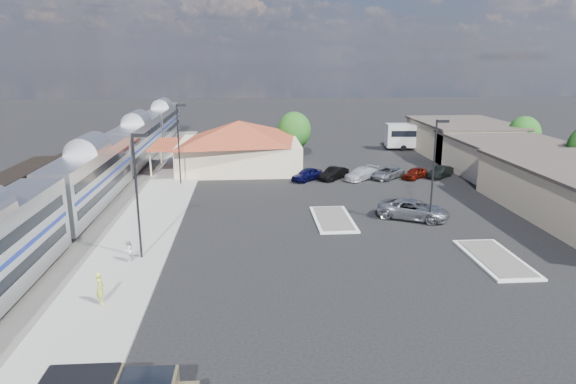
{
  "coord_description": "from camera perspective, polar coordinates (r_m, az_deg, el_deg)",
  "views": [
    {
      "loc": [
        -3.22,
        -40.64,
        13.93
      ],
      "look_at": [
        -0.03,
        1.36,
        2.8
      ],
      "focal_mm": 32.0,
      "sensor_mm": 36.0,
      "label": 1
    }
  ],
  "objects": [
    {
      "name": "ground",
      "position": [
        43.08,
        0.17,
        -4.06
      ],
      "size": [
        280.0,
        280.0,
        0.0
      ],
      "primitive_type": "plane",
      "color": "black",
      "rests_on": "ground"
    },
    {
      "name": "railbed",
      "position": [
        53.61,
        -23.55,
        -1.46
      ],
      "size": [
        16.0,
        100.0,
        0.12
      ],
      "primitive_type": "cube",
      "color": "#4C4944",
      "rests_on": "ground"
    },
    {
      "name": "platform",
      "position": [
        49.43,
        -14.4,
        -1.94
      ],
      "size": [
        5.5,
        92.0,
        0.18
      ],
      "primitive_type": "cube",
      "color": "gray",
      "rests_on": "ground"
    },
    {
      "name": "passenger_train",
      "position": [
        51.28,
        -20.99,
        1.35
      ],
      "size": [
        3.0,
        104.0,
        5.55
      ],
      "color": "silver",
      "rests_on": "ground"
    },
    {
      "name": "freight_cars",
      "position": [
        52.65,
        -27.45,
        -0.08
      ],
      "size": [
        2.8,
        46.0,
        4.0
      ],
      "color": "black",
      "rests_on": "ground"
    },
    {
      "name": "station_depot",
      "position": [
        65.55,
        -5.48,
        5.25
      ],
      "size": [
        18.35,
        12.24,
        6.2
      ],
      "color": "beige",
      "rests_on": "ground"
    },
    {
      "name": "buildings_east",
      "position": [
        64.24,
        24.86,
        2.97
      ],
      "size": [
        14.4,
        51.4,
        4.8
      ],
      "color": "#C6B28C",
      "rests_on": "ground"
    },
    {
      "name": "traffic_island_south",
      "position": [
        45.4,
        5.02,
        -2.99
      ],
      "size": [
        3.3,
        7.5,
        0.21
      ],
      "color": "silver",
      "rests_on": "ground"
    },
    {
      "name": "traffic_island_north",
      "position": [
        39.41,
        22.07,
        -6.88
      ],
      "size": [
        3.3,
        7.5,
        0.21
      ],
      "color": "silver",
      "rests_on": "ground"
    },
    {
      "name": "lamp_plat_s",
      "position": [
        36.5,
        -16.37,
        0.58
      ],
      "size": [
        1.08,
        0.25,
        9.0
      ],
      "color": "black",
      "rests_on": "ground"
    },
    {
      "name": "lamp_plat_n",
      "position": [
        57.8,
        -12.0,
        5.93
      ],
      "size": [
        1.08,
        0.25,
        9.0
      ],
      "color": "black",
      "rests_on": "ground"
    },
    {
      "name": "lamp_lot",
      "position": [
        44.27,
        16.01,
        3.03
      ],
      "size": [
        1.08,
        0.25,
        9.0
      ],
      "color": "black",
      "rests_on": "ground"
    },
    {
      "name": "tree_east_c",
      "position": [
        77.0,
        24.74,
        5.86
      ],
      "size": [
        4.41,
        4.41,
        6.21
      ],
      "color": "#382314",
      "rests_on": "ground"
    },
    {
      "name": "tree_depot",
      "position": [
        71.6,
        0.68,
        6.85
      ],
      "size": [
        4.71,
        4.71,
        6.63
      ],
      "color": "#382314",
      "rests_on": "ground"
    },
    {
      "name": "suv",
      "position": [
        46.65,
        13.75,
        -1.9
      ],
      "size": [
        6.82,
        5.47,
        1.72
      ],
      "primitive_type": "imported",
      "rotation": [
        0.0,
        0.0,
        1.07
      ],
      "color": "#9B9DA3",
      "rests_on": "ground"
    },
    {
      "name": "coach_bus",
      "position": [
        82.16,
        15.14,
        6.15
      ],
      "size": [
        12.56,
        3.58,
        3.98
      ],
      "rotation": [
        0.0,
        0.0,
        1.5
      ],
      "color": "silver",
      "rests_on": "ground"
    },
    {
      "name": "person_a",
      "position": [
        31.67,
        -20.14,
        -9.98
      ],
      "size": [
        0.69,
        0.82,
        1.93
      ],
      "primitive_type": "imported",
      "rotation": [
        0.0,
        0.0,
        1.95
      ],
      "color": "#BACC40",
      "rests_on": "platform"
    },
    {
      "name": "person_b",
      "position": [
        37.26,
        -17.35,
        -6.2
      ],
      "size": [
        0.89,
        0.98,
        1.65
      ],
      "primitive_type": "imported",
      "rotation": [
        0.0,
        0.0,
        -1.98
      ],
      "color": "silver",
      "rests_on": "platform"
    },
    {
      "name": "parked_car_a",
      "position": [
        59.5,
        2.11,
        1.97
      ],
      "size": [
        4.22,
        4.2,
        1.45
      ],
      "primitive_type": "imported",
      "rotation": [
        0.0,
        0.0,
        -0.79
      ],
      "color": "#0D0C40",
      "rests_on": "ground"
    },
    {
      "name": "parked_car_b",
      "position": [
        60.23,
        5.11,
        2.07
      ],
      "size": [
        4.08,
        4.26,
        1.44
      ],
      "primitive_type": "imported",
      "rotation": [
        0.0,
        0.0,
        -0.74
      ],
      "color": "black",
      "rests_on": "ground"
    },
    {
      "name": "parked_car_c",
      "position": [
        60.55,
        8.15,
        2.04
      ],
      "size": [
        4.97,
        4.73,
        1.42
      ],
      "primitive_type": "imported",
      "rotation": [
        0.0,
        0.0,
        -0.84
      ],
      "color": "white",
      "rests_on": "ground"
    },
    {
      "name": "parked_car_d",
      "position": [
        61.6,
        11.0,
        2.1
      ],
      "size": [
        5.07,
        5.0,
        1.36
      ],
      "primitive_type": "imported",
      "rotation": [
        0.0,
        0.0,
        -0.8
      ],
      "color": "gray",
      "rests_on": "ground"
    },
    {
      "name": "parked_car_e",
      "position": [
        62.24,
        13.91,
        2.05
      ],
      "size": [
        3.91,
        3.77,
        1.32
      ],
      "primitive_type": "imported",
      "rotation": [
        0.0,
        0.0,
        -0.83
      ],
      "color": "maroon",
      "rests_on": "ground"
    },
    {
      "name": "parked_car_f",
      "position": [
        63.58,
        16.57,
        2.16
      ],
      "size": [
        4.02,
        3.92,
        1.37
      ],
      "primitive_type": "imported",
      "rotation": [
        0.0,
        0.0,
        -0.81
      ],
      "color": "black",
      "rests_on": "ground"
    }
  ]
}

